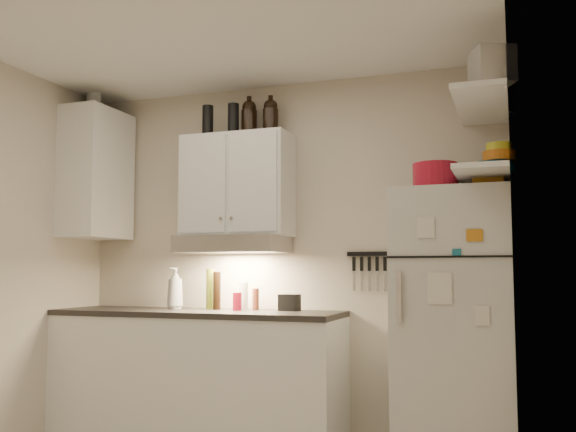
% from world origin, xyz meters
% --- Properties ---
extents(ceiling, '(3.20, 3.00, 0.02)m').
position_xyz_m(ceiling, '(0.00, 0.00, 2.61)').
color(ceiling, white).
rests_on(ceiling, ground).
extents(back_wall, '(3.20, 0.02, 2.60)m').
position_xyz_m(back_wall, '(0.00, 1.51, 1.30)').
color(back_wall, beige).
rests_on(back_wall, ground).
extents(right_wall, '(0.02, 3.00, 2.60)m').
position_xyz_m(right_wall, '(1.61, 0.00, 1.30)').
color(right_wall, beige).
rests_on(right_wall, ground).
extents(base_cabinet, '(2.10, 0.60, 0.88)m').
position_xyz_m(base_cabinet, '(-0.55, 1.20, 0.44)').
color(base_cabinet, white).
rests_on(base_cabinet, floor).
extents(countertop, '(2.10, 0.62, 0.04)m').
position_xyz_m(countertop, '(-0.55, 1.20, 0.90)').
color(countertop, '#2B2724').
rests_on(countertop, base_cabinet).
extents(upper_cabinet, '(0.80, 0.33, 0.75)m').
position_xyz_m(upper_cabinet, '(-0.30, 1.33, 1.83)').
color(upper_cabinet, white).
rests_on(upper_cabinet, back_wall).
extents(side_cabinet, '(0.33, 0.55, 1.00)m').
position_xyz_m(side_cabinet, '(-1.44, 1.20, 1.95)').
color(side_cabinet, white).
rests_on(side_cabinet, left_wall).
extents(range_hood, '(0.76, 0.46, 0.12)m').
position_xyz_m(range_hood, '(-0.30, 1.27, 1.39)').
color(range_hood, silver).
rests_on(range_hood, back_wall).
extents(fridge, '(0.70, 0.68, 1.70)m').
position_xyz_m(fridge, '(1.25, 1.16, 0.85)').
color(fridge, silver).
rests_on(fridge, floor).
extents(shelf_hi, '(0.30, 0.95, 0.03)m').
position_xyz_m(shelf_hi, '(1.45, 1.02, 2.20)').
color(shelf_hi, white).
rests_on(shelf_hi, right_wall).
extents(shelf_lo, '(0.30, 0.95, 0.03)m').
position_xyz_m(shelf_lo, '(1.45, 1.02, 1.76)').
color(shelf_lo, white).
rests_on(shelf_lo, right_wall).
extents(knife_strip, '(0.42, 0.02, 0.03)m').
position_xyz_m(knife_strip, '(0.70, 1.49, 1.32)').
color(knife_strip, black).
rests_on(knife_strip, back_wall).
extents(dutch_oven, '(0.35, 0.35, 0.16)m').
position_xyz_m(dutch_oven, '(1.16, 1.05, 1.78)').
color(dutch_oven, '#A41329').
rests_on(dutch_oven, fridge).
extents(book_stack, '(0.18, 0.22, 0.07)m').
position_xyz_m(book_stack, '(1.48, 1.04, 1.74)').
color(book_stack, orange).
rests_on(book_stack, fridge).
extents(spice_jar, '(0.08, 0.08, 0.10)m').
position_xyz_m(spice_jar, '(1.30, 1.11, 1.75)').
color(spice_jar, silver).
rests_on(spice_jar, fridge).
extents(stock_pot, '(0.30, 0.30, 0.18)m').
position_xyz_m(stock_pot, '(1.53, 1.39, 2.30)').
color(stock_pot, silver).
rests_on(stock_pot, shelf_hi).
extents(tin_a, '(0.19, 0.18, 0.17)m').
position_xyz_m(tin_a, '(1.50, 0.92, 2.30)').
color(tin_a, '#AAAAAD').
rests_on(tin_a, shelf_hi).
extents(tin_b, '(0.27, 0.27, 0.20)m').
position_xyz_m(tin_b, '(1.52, 0.67, 2.32)').
color(tin_b, '#AAAAAD').
rests_on(tin_b, shelf_hi).
extents(bowl_teal, '(0.25, 0.25, 0.10)m').
position_xyz_m(bowl_teal, '(1.49, 1.24, 1.83)').
color(bowl_teal, '#176881').
rests_on(bowl_teal, shelf_lo).
extents(bowl_orange, '(0.20, 0.20, 0.06)m').
position_xyz_m(bowl_orange, '(1.54, 1.19, 1.91)').
color(bowl_orange, '#CF6613').
rests_on(bowl_orange, bowl_teal).
extents(bowl_yellow, '(0.16, 0.16, 0.05)m').
position_xyz_m(bowl_yellow, '(1.54, 1.19, 1.96)').
color(bowl_yellow, gold).
rests_on(bowl_yellow, bowl_orange).
extents(plates, '(0.28, 0.28, 0.06)m').
position_xyz_m(plates, '(1.51, 1.08, 1.80)').
color(plates, '#176881').
rests_on(plates, shelf_lo).
extents(growler_a, '(0.15, 0.15, 0.28)m').
position_xyz_m(growler_a, '(-0.23, 1.39, 2.34)').
color(growler_a, black).
rests_on(growler_a, upper_cabinet).
extents(growler_b, '(0.13, 0.13, 0.27)m').
position_xyz_m(growler_b, '(-0.06, 1.38, 2.34)').
color(growler_b, black).
rests_on(growler_b, upper_cabinet).
extents(thermos_a, '(0.09, 0.09, 0.24)m').
position_xyz_m(thermos_a, '(-0.33, 1.32, 2.32)').
color(thermos_a, black).
rests_on(thermos_a, upper_cabinet).
extents(thermos_b, '(0.11, 0.11, 0.24)m').
position_xyz_m(thermos_b, '(-0.53, 1.31, 2.32)').
color(thermos_b, black).
rests_on(thermos_b, upper_cabinet).
extents(side_jar, '(0.13, 0.13, 0.15)m').
position_xyz_m(side_jar, '(-1.49, 1.22, 2.53)').
color(side_jar, silver).
rests_on(side_jar, side_cabinet).
extents(soap_bottle, '(0.16, 0.16, 0.34)m').
position_xyz_m(soap_bottle, '(-0.78, 1.29, 1.09)').
color(soap_bottle, white).
rests_on(soap_bottle, countertop).
extents(pepper_mill, '(0.06, 0.06, 0.16)m').
position_xyz_m(pepper_mill, '(-0.16, 1.36, 1.00)').
color(pepper_mill, brown).
rests_on(pepper_mill, countertop).
extents(oil_bottle, '(0.07, 0.07, 0.29)m').
position_xyz_m(oil_bottle, '(-0.51, 1.33, 1.07)').
color(oil_bottle, '#525B16').
rests_on(oil_bottle, countertop).
extents(vinegar_bottle, '(0.06, 0.06, 0.27)m').
position_xyz_m(vinegar_bottle, '(-0.44, 1.29, 1.06)').
color(vinegar_bottle, black).
rests_on(vinegar_bottle, countertop).
extents(clear_bottle, '(0.08, 0.08, 0.20)m').
position_xyz_m(clear_bottle, '(-0.25, 1.36, 1.02)').
color(clear_bottle, silver).
rests_on(clear_bottle, countertop).
extents(red_jar, '(0.07, 0.07, 0.13)m').
position_xyz_m(red_jar, '(-0.26, 1.25, 0.98)').
color(red_jar, '#A41329').
rests_on(red_jar, countertop).
extents(caddy, '(0.15, 0.12, 0.12)m').
position_xyz_m(caddy, '(0.10, 1.34, 0.98)').
color(caddy, black).
rests_on(caddy, countertop).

